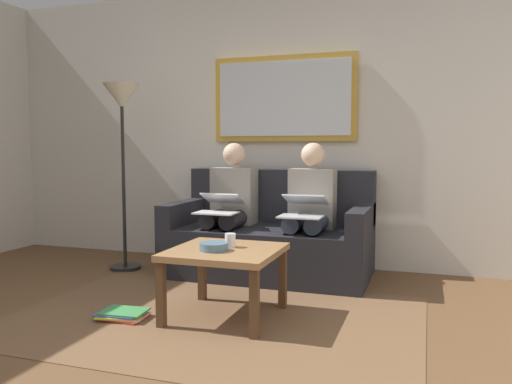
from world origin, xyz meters
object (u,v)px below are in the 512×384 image
object	(u,v)px
standing_lamp	(122,117)
laptop_silver	(304,207)
coffee_table	(225,258)
bowl	(214,247)
person_left	(310,207)
person_right	(230,204)
cup	(230,240)
magazine_stack	(123,314)
framed_mirror	(284,99)
laptop_white	(220,205)
couch	(271,238)

from	to	relation	value
standing_lamp	laptop_silver	bearing A→B (deg)	178.99
coffee_table	bowl	world-z (taller)	bowl
person_left	laptop_silver	world-z (taller)	person_left
person_right	standing_lamp	distance (m)	1.23
cup	magazine_stack	xyz separation A→B (m)	(0.62, 0.31, -0.47)
framed_mirror	coffee_table	distance (m)	1.98
coffee_table	bowl	distance (m)	0.12
laptop_white	magazine_stack	world-z (taller)	laptop_white
framed_mirror	person_left	distance (m)	1.11
couch	coffee_table	world-z (taller)	couch
couch	magazine_stack	bearing A→B (deg)	69.14
bowl	person_right	distance (m)	1.28
couch	standing_lamp	world-z (taller)	standing_lamp
person_right	framed_mirror	bearing A→B (deg)	-127.96
bowl	laptop_silver	size ratio (longest dim) A/B	0.46
laptop_silver	standing_lamp	size ratio (longest dim) A/B	0.24
framed_mirror	coffee_table	bearing A→B (deg)	92.10
coffee_table	framed_mirror	bearing A→B (deg)	-87.90
person_right	standing_lamp	xyz separation A→B (m)	(0.95, 0.20, 0.76)
couch	person_left	size ratio (longest dim) A/B	1.50
couch	magazine_stack	xyz separation A→B (m)	(0.56, 1.46, -0.28)
cup	person_left	size ratio (longest dim) A/B	0.08
couch	laptop_white	size ratio (longest dim) A/B	4.66
laptop_silver	laptop_white	bearing A→B (deg)	0.40
coffee_table	person_left	world-z (taller)	person_left
person_left	laptop_silver	size ratio (longest dim) A/B	2.87
cup	standing_lamp	world-z (taller)	standing_lamp
laptop_white	magazine_stack	bearing A→B (deg)	80.24
couch	cup	size ratio (longest dim) A/B	18.95
person_left	couch	bearing A→B (deg)	-10.77
couch	magazine_stack	world-z (taller)	couch
bowl	person_left	world-z (taller)	person_left
coffee_table	couch	bearing A→B (deg)	-87.23
coffee_table	person_left	size ratio (longest dim) A/B	0.60
coffee_table	standing_lamp	distance (m)	1.93
coffee_table	bowl	xyz separation A→B (m)	(0.05, 0.07, 0.09)
coffee_table	standing_lamp	size ratio (longest dim) A/B	0.41
person_right	coffee_table	bearing A→B (deg)	109.88
bowl	coffee_table	bearing A→B (deg)	-122.76
magazine_stack	framed_mirror	bearing A→B (deg)	-106.74
coffee_table	cup	distance (m)	0.12
laptop_white	standing_lamp	world-z (taller)	standing_lamp
laptop_white	standing_lamp	xyz separation A→B (m)	(0.95, -0.03, 0.75)
person_right	couch	bearing A→B (deg)	-169.23
laptop_silver	person_right	size ratio (longest dim) A/B	0.35
framed_mirror	standing_lamp	xyz separation A→B (m)	(1.30, 0.66, -0.18)
framed_mirror	laptop_white	bearing A→B (deg)	62.68
framed_mirror	laptop_silver	xyz separation A→B (m)	(-0.36, 0.69, -0.92)
coffee_table	laptop_white	bearing A→B (deg)	-65.60
framed_mirror	couch	bearing A→B (deg)	90.00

